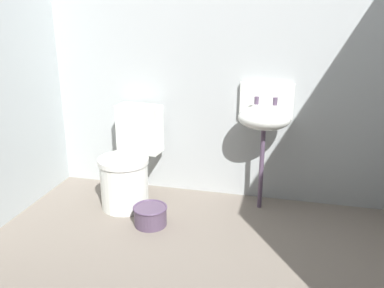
{
  "coord_description": "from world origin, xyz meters",
  "views": [
    {
      "loc": [
        0.61,
        -2.21,
        1.55
      ],
      "look_at": [
        0.0,
        0.26,
        0.7
      ],
      "focal_mm": 38.36,
      "sensor_mm": 36.0,
      "label": 1
    }
  ],
  "objects": [
    {
      "name": "ground_plane",
      "position": [
        0.0,
        0.0,
        -0.04
      ],
      "size": [
        3.22,
        2.47,
        0.08
      ],
      "primitive_type": "cube",
      "color": "slate"
    },
    {
      "name": "wall_back",
      "position": [
        0.0,
        1.09,
        1.08
      ],
      "size": [
        3.22,
        0.1,
        2.15
      ],
      "primitive_type": "cube",
      "color": "#AFB5B5",
      "rests_on": "ground"
    },
    {
      "name": "toilet_near_wall",
      "position": [
        -0.63,
        0.69,
        0.32
      ],
      "size": [
        0.44,
        0.63,
        0.78
      ],
      "rotation": [
        0.0,
        0.0,
        3.03
      ],
      "color": "white",
      "rests_on": "ground"
    },
    {
      "name": "sink",
      "position": [
        0.42,
        0.87,
        0.75
      ],
      "size": [
        0.42,
        0.35,
        0.99
      ],
      "color": "#54425A",
      "rests_on": "ground"
    },
    {
      "name": "bucket",
      "position": [
        -0.34,
        0.36,
        0.08
      ],
      "size": [
        0.26,
        0.26,
        0.15
      ],
      "color": "#54425A",
      "rests_on": "ground"
    }
  ]
}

